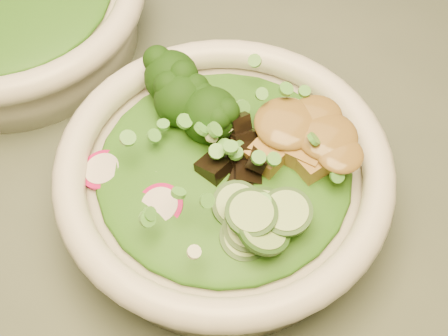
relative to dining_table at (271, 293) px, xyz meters
The scene contains 11 objects.
dining_table is the anchor object (origin of this frame).
salad_bowl 0.16m from the dining_table, behind, with size 0.27×0.27×0.07m.
side_bowl 0.38m from the dining_table, behind, with size 0.27×0.27×0.07m.
lettuce_bed 0.18m from the dining_table, behind, with size 0.20×0.20×0.02m, color #1A5912.
broccoli_florets 0.22m from the dining_table, 157.87° to the left, with size 0.08×0.07×0.04m, color black, non-canonical shape.
radish_slices 0.21m from the dining_table, 154.09° to the right, with size 0.11×0.04×0.02m, color #B60E56, non-canonical shape.
cucumber_slices 0.19m from the dining_table, 103.11° to the right, with size 0.07×0.07×0.04m, color #9ACA70, non-canonical shape.
mushroom_heap 0.19m from the dining_table, 164.57° to the left, with size 0.07×0.07×0.04m, color black, non-canonical shape.
tofu_cubes 0.19m from the dining_table, 106.64° to the left, with size 0.09×0.06×0.04m, color olive, non-canonical shape.
peanut_sauce 0.21m from the dining_table, 106.64° to the left, with size 0.07×0.06×0.02m, color brown.
scallion_garnish 0.21m from the dining_table, behind, with size 0.19×0.19×0.02m, color #4FA43A, non-canonical shape.
Camera 1 is at (0.09, -0.22, 1.22)m, focal length 50.00 mm.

